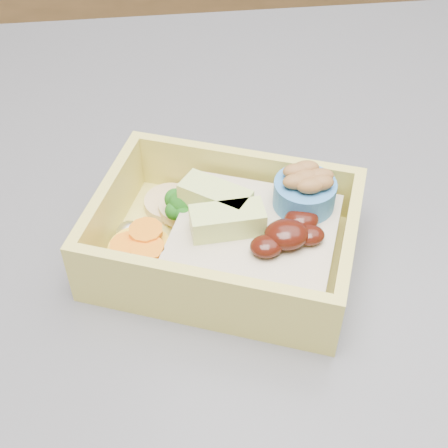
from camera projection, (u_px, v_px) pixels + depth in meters
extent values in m
cube|color=brown|center=(243.00, 26.00, 1.64)|extent=(3.20, 0.60, 0.90)
cube|color=#D3C757|center=(224.00, 254.00, 0.42)|extent=(0.20, 0.17, 0.01)
cube|color=#D3C757|center=(244.00, 175.00, 0.44)|extent=(0.16, 0.07, 0.04)
cube|color=#D3C757|center=(200.00, 295.00, 0.36)|extent=(0.16, 0.07, 0.04)
cube|color=#D3C757|center=(347.00, 252.00, 0.38)|extent=(0.05, 0.10, 0.04)
cube|color=#D3C757|center=(110.00, 208.00, 0.41)|extent=(0.05, 0.10, 0.04)
cube|color=tan|center=(254.00, 243.00, 0.40)|extent=(0.13, 0.12, 0.03)
ellipsoid|color=black|center=(286.00, 234.00, 0.38)|extent=(0.03, 0.03, 0.02)
ellipsoid|color=black|center=(301.00, 220.00, 0.39)|extent=(0.03, 0.03, 0.01)
ellipsoid|color=black|center=(266.00, 246.00, 0.37)|extent=(0.02, 0.02, 0.01)
ellipsoid|color=black|center=(310.00, 235.00, 0.38)|extent=(0.02, 0.02, 0.01)
cube|color=#C8DE74|center=(227.00, 221.00, 0.38)|extent=(0.05, 0.02, 0.02)
cube|color=#C8DE74|center=(215.00, 198.00, 0.40)|extent=(0.05, 0.04, 0.02)
cylinder|color=#6EA156|center=(183.00, 221.00, 0.42)|extent=(0.01, 0.01, 0.01)
sphere|color=#1A5E15|center=(182.00, 203.00, 0.41)|extent=(0.02, 0.02, 0.02)
sphere|color=#1A5E15|center=(194.00, 204.00, 0.41)|extent=(0.01, 0.01, 0.01)
sphere|color=#1A5E15|center=(175.00, 199.00, 0.42)|extent=(0.01, 0.01, 0.01)
sphere|color=#1A5E15|center=(183.00, 213.00, 0.41)|extent=(0.01, 0.01, 0.01)
sphere|color=#1A5E15|center=(175.00, 211.00, 0.41)|extent=(0.01, 0.01, 0.01)
sphere|color=#1A5E15|center=(186.00, 198.00, 0.42)|extent=(0.01, 0.01, 0.01)
cylinder|color=yellow|center=(141.00, 257.00, 0.40)|extent=(0.04, 0.04, 0.02)
cylinder|color=orange|center=(141.00, 242.00, 0.39)|extent=(0.02, 0.02, 0.00)
cylinder|color=orange|center=(127.00, 246.00, 0.39)|extent=(0.02, 0.02, 0.00)
cylinder|color=orange|center=(147.00, 249.00, 0.38)|extent=(0.02, 0.02, 0.00)
cylinder|color=orange|center=(146.00, 231.00, 0.39)|extent=(0.02, 0.02, 0.00)
cylinder|color=tan|center=(170.00, 203.00, 0.44)|extent=(0.04, 0.04, 0.01)
cylinder|color=tan|center=(185.00, 207.00, 0.43)|extent=(0.04, 0.04, 0.01)
ellipsoid|color=white|center=(213.00, 199.00, 0.44)|extent=(0.02, 0.02, 0.02)
ellipsoid|color=white|center=(130.00, 234.00, 0.41)|extent=(0.02, 0.02, 0.02)
cylinder|color=#3575B6|center=(304.00, 194.00, 0.40)|extent=(0.04, 0.04, 0.02)
ellipsoid|color=brown|center=(306.00, 177.00, 0.39)|extent=(0.02, 0.02, 0.01)
ellipsoid|color=brown|center=(320.00, 176.00, 0.39)|extent=(0.02, 0.02, 0.01)
ellipsoid|color=brown|center=(296.00, 171.00, 0.40)|extent=(0.02, 0.02, 0.01)
ellipsoid|color=brown|center=(310.00, 186.00, 0.39)|extent=(0.02, 0.02, 0.01)
ellipsoid|color=brown|center=(296.00, 182.00, 0.39)|extent=(0.02, 0.02, 0.01)
ellipsoid|color=brown|center=(320.00, 183.00, 0.39)|extent=(0.02, 0.02, 0.01)
ellipsoid|color=brown|center=(306.00, 168.00, 0.40)|extent=(0.02, 0.02, 0.01)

